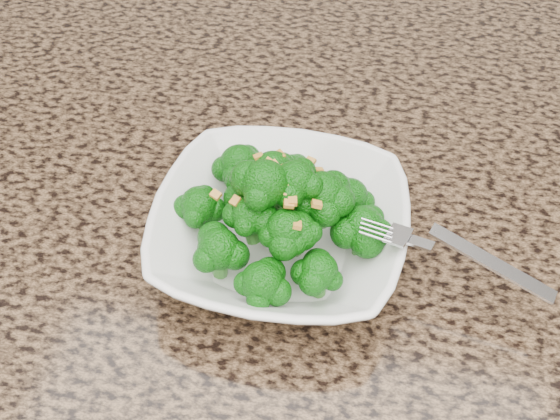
# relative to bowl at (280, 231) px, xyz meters

# --- Properties ---
(cabinet) EXTENTS (1.55, 0.95, 0.87)m
(cabinet) POSITION_rel_bowl_xyz_m (-0.11, 0.12, -0.49)
(cabinet) COLOR #332315
(cabinet) RESTS_ON ground
(granite_counter) EXTENTS (1.64, 1.04, 0.03)m
(granite_counter) POSITION_rel_bowl_xyz_m (-0.11, 0.12, -0.04)
(granite_counter) COLOR brown
(granite_counter) RESTS_ON cabinet
(bowl) EXTENTS (0.20, 0.20, 0.05)m
(bowl) POSITION_rel_bowl_xyz_m (0.00, 0.00, 0.00)
(bowl) COLOR white
(bowl) RESTS_ON granite_counter
(broccoli_pile) EXTENTS (0.18, 0.18, 0.06)m
(broccoli_pile) POSITION_rel_bowl_xyz_m (0.00, 0.00, 0.06)
(broccoli_pile) COLOR #0E630B
(broccoli_pile) RESTS_ON bowl
(garlic_topping) EXTENTS (0.11, 0.11, 0.01)m
(garlic_topping) POSITION_rel_bowl_xyz_m (0.00, 0.00, 0.09)
(garlic_topping) COLOR gold
(garlic_topping) RESTS_ON broccoli_pile
(fork) EXTENTS (0.16, 0.08, 0.01)m
(fork) POSITION_rel_bowl_xyz_m (0.11, -0.02, 0.03)
(fork) COLOR silver
(fork) RESTS_ON bowl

